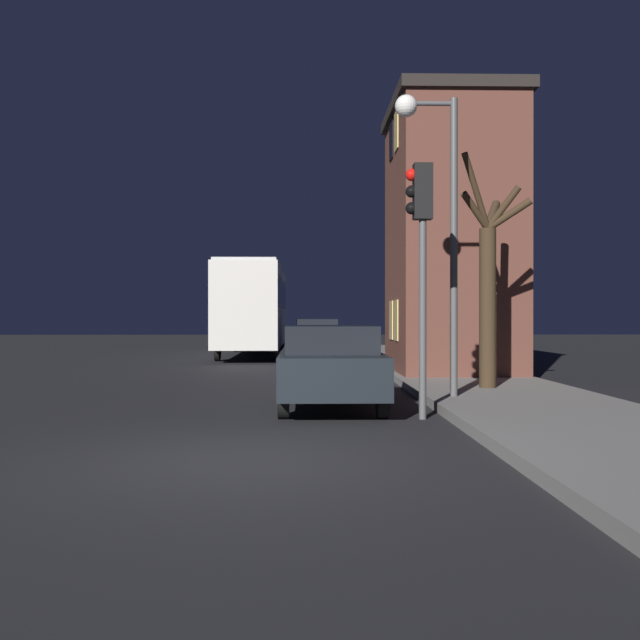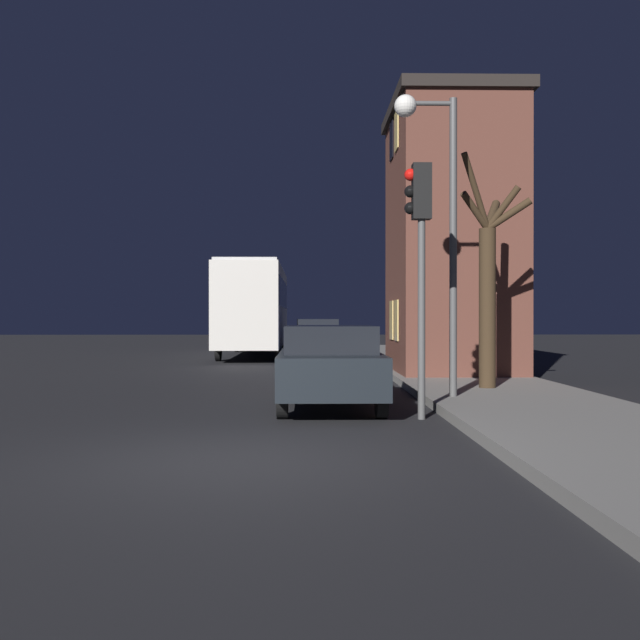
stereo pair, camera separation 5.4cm
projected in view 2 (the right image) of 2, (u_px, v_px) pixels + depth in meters
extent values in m
plane|color=black|center=(240.00, 459.00, 8.25)|extent=(120.00, 120.00, 0.00)
cube|color=brown|center=(451.00, 242.00, 19.70)|extent=(3.15, 4.48, 7.12)
cube|color=black|center=(451.00, 108.00, 19.69)|extent=(3.39, 4.72, 0.30)
cube|color=#F2D172|center=(396.00, 320.00, 19.13)|extent=(0.03, 0.70, 1.10)
cube|color=#F2D172|center=(391.00, 320.00, 20.23)|extent=(0.03, 0.70, 1.10)
cube|color=#F2D172|center=(396.00, 130.00, 19.11)|extent=(0.03, 0.70, 1.10)
cube|color=black|center=(391.00, 140.00, 20.21)|extent=(0.03, 0.70, 1.10)
cylinder|color=#4C4C4C|center=(453.00, 247.00, 13.35)|extent=(0.14, 0.14, 5.59)
cylinder|color=#4C4C4C|center=(429.00, 103.00, 13.33)|extent=(0.90, 0.09, 0.09)
sphere|color=white|center=(405.00, 106.00, 13.32)|extent=(0.42, 0.42, 0.42)
cylinder|color=#4C4C4C|center=(422.00, 319.00, 11.50)|extent=(0.12, 0.12, 3.23)
cube|color=black|center=(422.00, 192.00, 11.49)|extent=(0.30, 0.24, 0.90)
sphere|color=red|center=(410.00, 175.00, 11.49)|extent=(0.20, 0.20, 0.20)
sphere|color=black|center=(410.00, 192.00, 11.49)|extent=(0.20, 0.20, 0.20)
sphere|color=black|center=(410.00, 208.00, 11.49)|extent=(0.20, 0.20, 0.20)
cylinder|color=#382819|center=(487.00, 308.00, 14.97)|extent=(0.35, 0.35, 3.35)
cylinder|color=#382819|center=(475.00, 211.00, 14.77)|extent=(0.76, 0.54, 0.78)
cylinder|color=#382819|center=(476.00, 191.00, 14.68)|extent=(0.79, 0.72, 1.53)
cylinder|color=#382819|center=(492.00, 216.00, 15.49)|extent=(0.67, 1.20, 0.85)
cylinder|color=#382819|center=(503.00, 208.00, 14.80)|extent=(0.73, 0.51, 0.91)
cylinder|color=#382819|center=(509.00, 215.00, 14.80)|extent=(0.94, 0.51, 0.67)
cube|color=beige|center=(255.00, 307.00, 30.37)|extent=(2.42, 10.98, 3.19)
cube|color=black|center=(255.00, 294.00, 30.37)|extent=(2.44, 10.10, 1.15)
cube|color=#B2B2B2|center=(255.00, 269.00, 30.36)|extent=(2.30, 10.43, 0.12)
cylinder|color=black|center=(284.00, 342.00, 33.96)|extent=(0.18, 0.96, 0.96)
cylinder|color=black|center=(237.00, 342.00, 33.92)|extent=(0.18, 0.96, 0.96)
cylinder|color=black|center=(278.00, 348.00, 26.83)|extent=(0.18, 0.96, 0.96)
cylinder|color=black|center=(218.00, 348.00, 26.79)|extent=(0.18, 0.96, 0.96)
cube|color=black|center=(329.00, 370.00, 13.04)|extent=(1.79, 4.51, 0.69)
cube|color=black|center=(329.00, 339.00, 12.81)|extent=(1.58, 2.34, 0.48)
cylinder|color=black|center=(366.00, 382.00, 14.52)|extent=(0.18, 0.67, 0.67)
cylinder|color=black|center=(287.00, 382.00, 14.49)|extent=(0.18, 0.67, 0.67)
cylinder|color=black|center=(381.00, 398.00, 11.59)|extent=(0.18, 0.67, 0.67)
cylinder|color=black|center=(282.00, 398.00, 11.56)|extent=(0.18, 0.67, 0.67)
cube|color=#B7BABF|center=(326.00, 355.00, 20.37)|extent=(1.73, 3.92, 0.58)
cube|color=black|center=(326.00, 335.00, 20.17)|extent=(1.52, 2.04, 0.53)
cylinder|color=black|center=(350.00, 362.00, 21.66)|extent=(0.18, 0.59, 0.59)
cylinder|color=black|center=(299.00, 362.00, 21.63)|extent=(0.18, 0.59, 0.59)
cylinder|color=black|center=(356.00, 368.00, 19.11)|extent=(0.18, 0.59, 0.59)
cylinder|color=black|center=(298.00, 368.00, 19.08)|extent=(0.18, 0.59, 0.59)
cube|color=navy|center=(317.00, 343.00, 27.84)|extent=(1.77, 4.28, 0.71)
cube|color=black|center=(317.00, 326.00, 27.62)|extent=(1.56, 2.23, 0.57)
cylinder|color=black|center=(336.00, 350.00, 29.25)|extent=(0.18, 0.62, 0.62)
cylinder|color=black|center=(297.00, 350.00, 29.22)|extent=(0.18, 0.62, 0.62)
cylinder|color=black|center=(339.00, 353.00, 26.47)|extent=(0.18, 0.62, 0.62)
cylinder|color=black|center=(297.00, 353.00, 26.44)|extent=(0.18, 0.62, 0.62)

